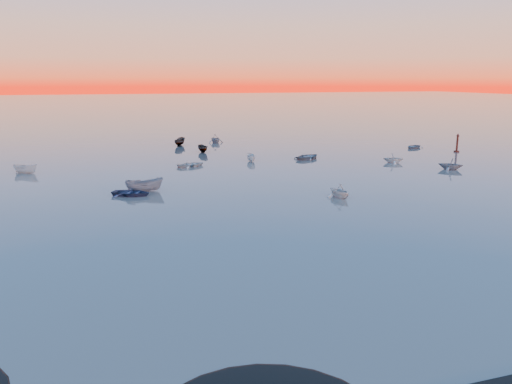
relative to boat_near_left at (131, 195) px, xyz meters
name	(u,v)px	position (x,y,z in m)	size (l,w,h in m)	color
ground	(173,131)	(14.07, 64.48, 0.00)	(600.00, 600.00, 0.00)	#675E56
mud_lobes	(500,347)	(14.07, -36.52, 0.01)	(140.00, 6.00, 0.07)	black
moored_fleet	(221,163)	(14.07, 17.48, 0.00)	(124.00, 58.00, 1.20)	white
boat_near_left	(131,195)	(0.00, 0.00, 0.00)	(4.05, 1.69, 1.01)	navy
boat_near_center	(145,191)	(1.55, 1.62, 0.00)	(4.13, 1.75, 1.43)	gray
boat_near_right	(339,197)	(20.66, -7.33, 0.00)	(3.21, 1.45, 1.12)	white
channel_marker	(457,144)	(54.60, 16.29, 1.29)	(0.92, 0.92, 3.26)	#42150E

